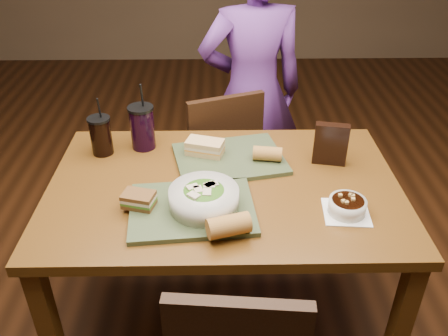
{
  "coord_description": "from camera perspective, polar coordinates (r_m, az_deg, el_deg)",
  "views": [
    {
      "loc": [
        -0.03,
        -1.45,
        1.74
      ],
      "look_at": [
        0.0,
        0.0,
        0.82
      ],
      "focal_mm": 38.0,
      "sensor_mm": 36.0,
      "label": 1
    }
  ],
  "objects": [
    {
      "name": "cup_cola",
      "position": [
        1.97,
        -14.59,
        3.81
      ],
      "size": [
        0.09,
        0.09,
        0.25
      ],
      "color": "black",
      "rests_on": "dining_table"
    },
    {
      "name": "sandwich_far",
      "position": [
        1.9,
        -2.3,
        2.54
      ],
      "size": [
        0.16,
        0.12,
        0.06
      ],
      "color": "tan",
      "rests_on": "tray_far"
    },
    {
      "name": "baguette_near",
      "position": [
        1.48,
        0.56,
        -6.94
      ],
      "size": [
        0.15,
        0.1,
        0.07
      ],
      "primitive_type": "cylinder",
      "rotation": [
        0.0,
        1.57,
        0.29
      ],
      "color": "#AD7533",
      "rests_on": "tray_near"
    },
    {
      "name": "tray_far",
      "position": [
        1.89,
        0.67,
        1.11
      ],
      "size": [
        0.48,
        0.4,
        0.02
      ],
      "primitive_type": "cube",
      "rotation": [
        0.0,
        0.0,
        0.21
      ],
      "color": "#394629",
      "rests_on": "dining_table"
    },
    {
      "name": "chip_bag",
      "position": [
        1.89,
        12.71,
        2.82
      ],
      "size": [
        0.13,
        0.07,
        0.17
      ],
      "primitive_type": "cube",
      "rotation": [
        0.0,
        0.0,
        -0.21
      ],
      "color": "black",
      "rests_on": "dining_table"
    },
    {
      "name": "sandwich_near",
      "position": [
        1.63,
        -10.22,
        -3.76
      ],
      "size": [
        0.12,
        0.1,
        0.05
      ],
      "color": "#593819",
      "rests_on": "tray_near"
    },
    {
      "name": "cup_berry",
      "position": [
        1.98,
        -9.81,
        4.88
      ],
      "size": [
        0.1,
        0.1,
        0.28
      ],
      "color": "black",
      "rests_on": "dining_table"
    },
    {
      "name": "tray_near",
      "position": [
        1.62,
        -3.86,
        -4.94
      ],
      "size": [
        0.45,
        0.36,
        0.02
      ],
      "primitive_type": "cube",
      "rotation": [
        0.0,
        0.0,
        0.09
      ],
      "color": "#394629",
      "rests_on": "dining_table"
    },
    {
      "name": "ground",
      "position": [
        2.27,
        0.0,
        -17.81
      ],
      "size": [
        6.0,
        6.0,
        0.0
      ],
      "primitive_type": "plane",
      "color": "#381C0B",
      "rests_on": "ground"
    },
    {
      "name": "soup_bowl",
      "position": [
        1.65,
        14.6,
        -4.45
      ],
      "size": [
        0.17,
        0.17,
        0.06
      ],
      "color": "white",
      "rests_on": "dining_table"
    },
    {
      "name": "diner",
      "position": [
        2.49,
        3.36,
        8.92
      ],
      "size": [
        0.6,
        0.45,
        1.51
      ],
      "primitive_type": "imported",
      "rotation": [
        0.0,
        0.0,
        3.3
      ],
      "color": "#5D2D7E",
      "rests_on": "ground"
    },
    {
      "name": "chair_far",
      "position": [
        2.43,
        0.17,
        1.12
      ],
      "size": [
        0.48,
        0.49,
        0.86
      ],
      "color": "black",
      "rests_on": "ground"
    },
    {
      "name": "baguette_far",
      "position": [
        1.86,
        5.25,
        1.74
      ],
      "size": [
        0.12,
        0.07,
        0.06
      ],
      "primitive_type": "cylinder",
      "rotation": [
        0.0,
        1.57,
        -0.15
      ],
      "color": "#AD7533",
      "rests_on": "tray_far"
    },
    {
      "name": "dining_table",
      "position": [
        1.81,
        0.0,
        -4.3
      ],
      "size": [
        1.3,
        0.85,
        0.75
      ],
      "color": "#5A3712",
      "rests_on": "ground"
    },
    {
      "name": "salad_bowl",
      "position": [
        1.59,
        -2.43,
        -3.51
      ],
      "size": [
        0.24,
        0.24,
        0.08
      ],
      "color": "silver",
      "rests_on": "tray_near"
    }
  ]
}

